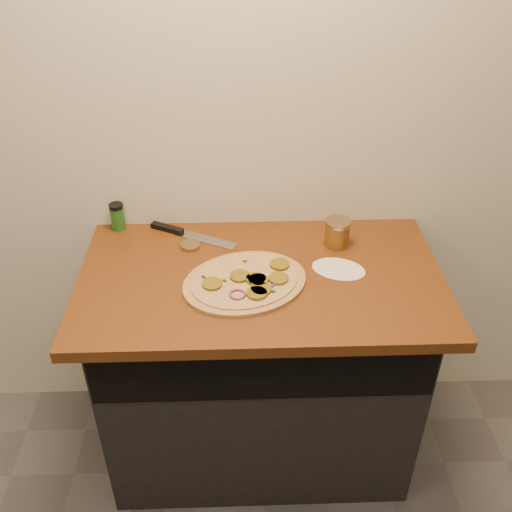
{
  "coord_description": "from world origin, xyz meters",
  "views": [
    {
      "loc": [
        -0.07,
        -0.09,
        2.02
      ],
      "look_at": [
        -0.01,
        1.45,
        0.95
      ],
      "focal_mm": 40.0,
      "sensor_mm": 36.0,
      "label": 1
    }
  ],
  "objects_px": {
    "chefs_knife": "(185,234)",
    "spice_shaker": "(117,216)",
    "pizza": "(246,282)",
    "salsa_jar": "(337,233)"
  },
  "relations": [
    {
      "from": "pizza",
      "to": "spice_shaker",
      "type": "relative_size",
      "value": 5.04
    },
    {
      "from": "pizza",
      "to": "salsa_jar",
      "type": "xyz_separation_m",
      "value": [
        0.32,
        0.22,
        0.04
      ]
    },
    {
      "from": "pizza",
      "to": "chefs_knife",
      "type": "relative_size",
      "value": 1.6
    },
    {
      "from": "pizza",
      "to": "chefs_knife",
      "type": "distance_m",
      "value": 0.37
    },
    {
      "from": "chefs_knife",
      "to": "salsa_jar",
      "type": "relative_size",
      "value": 3.29
    },
    {
      "from": "chefs_knife",
      "to": "salsa_jar",
      "type": "xyz_separation_m",
      "value": [
        0.54,
        -0.08,
        0.04
      ]
    },
    {
      "from": "pizza",
      "to": "salsa_jar",
      "type": "relative_size",
      "value": 5.26
    },
    {
      "from": "spice_shaker",
      "to": "pizza",
      "type": "bearing_deg",
      "value": -37.46
    },
    {
      "from": "chefs_knife",
      "to": "spice_shaker",
      "type": "height_order",
      "value": "spice_shaker"
    },
    {
      "from": "chefs_knife",
      "to": "spice_shaker",
      "type": "relative_size",
      "value": 3.15
    }
  ]
}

